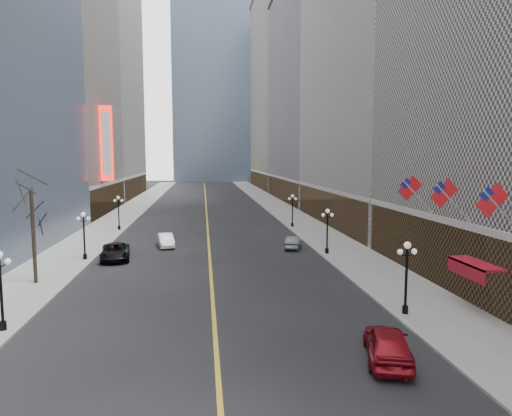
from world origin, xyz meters
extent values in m
cube|color=gray|center=(14.00, 70.00, 0.07)|extent=(6.00, 230.00, 0.15)
cube|color=gray|center=(-14.00, 70.00, 0.07)|extent=(6.00, 230.00, 0.15)
cube|color=gold|center=(0.00, 80.00, 0.01)|extent=(0.25, 200.00, 0.02)
cube|color=#4C3C32|center=(18.40, 68.00, 2.60)|extent=(2.80, 35.00, 5.00)
cube|color=gray|center=(30.00, 106.00, 24.00)|extent=(26.00, 40.00, 48.00)
cube|color=#4C3C32|center=(18.40, 106.00, 2.60)|extent=(2.80, 39.00, 5.00)
cube|color=#A09884|center=(30.00, 149.00, 31.00)|extent=(26.00, 46.00, 62.00)
cube|color=#4C3C32|center=(18.40, 149.00, 2.60)|extent=(2.80, 45.00, 5.00)
cube|color=#A09884|center=(-30.00, 87.00, 25.00)|extent=(26.00, 30.00, 50.00)
cube|color=#4C3C32|center=(-18.40, 87.00, 2.60)|extent=(2.80, 29.00, 5.00)
cube|color=beige|center=(-30.00, 121.00, 36.00)|extent=(26.00, 38.00, 72.00)
cube|color=#4C3C32|center=(-18.40, 121.00, 2.60)|extent=(2.80, 37.00, 5.00)
cylinder|color=black|center=(11.80, 30.00, 0.40)|extent=(0.36, 0.36, 0.50)
cylinder|color=black|center=(11.80, 30.00, 2.15)|extent=(0.16, 0.16, 4.00)
sphere|color=white|center=(11.80, 30.00, 4.45)|extent=(0.44, 0.44, 0.44)
sphere|color=white|center=(11.35, 30.00, 4.05)|extent=(0.36, 0.36, 0.36)
sphere|color=white|center=(12.25, 30.00, 4.05)|extent=(0.36, 0.36, 0.36)
cylinder|color=black|center=(11.80, 48.00, 0.40)|extent=(0.36, 0.36, 0.50)
cylinder|color=black|center=(11.80, 48.00, 2.15)|extent=(0.16, 0.16, 4.00)
sphere|color=white|center=(11.80, 48.00, 4.45)|extent=(0.44, 0.44, 0.44)
sphere|color=white|center=(11.35, 48.00, 4.05)|extent=(0.36, 0.36, 0.36)
sphere|color=white|center=(12.25, 48.00, 4.05)|extent=(0.36, 0.36, 0.36)
cylinder|color=black|center=(11.80, 66.00, 0.40)|extent=(0.36, 0.36, 0.50)
cylinder|color=black|center=(11.80, 66.00, 2.15)|extent=(0.16, 0.16, 4.00)
sphere|color=white|center=(11.80, 66.00, 4.45)|extent=(0.44, 0.44, 0.44)
sphere|color=white|center=(11.35, 66.00, 4.05)|extent=(0.36, 0.36, 0.36)
sphere|color=white|center=(12.25, 66.00, 4.05)|extent=(0.36, 0.36, 0.36)
cylinder|color=black|center=(-11.80, 30.00, 0.40)|extent=(0.36, 0.36, 0.50)
cylinder|color=black|center=(-11.80, 30.00, 2.15)|extent=(0.16, 0.16, 4.00)
sphere|color=white|center=(-11.35, 30.00, 4.05)|extent=(0.36, 0.36, 0.36)
cylinder|color=black|center=(-11.80, 48.00, 0.40)|extent=(0.36, 0.36, 0.50)
cylinder|color=black|center=(-11.80, 48.00, 2.15)|extent=(0.16, 0.16, 4.00)
sphere|color=white|center=(-11.80, 48.00, 4.45)|extent=(0.44, 0.44, 0.44)
sphere|color=white|center=(-12.25, 48.00, 4.05)|extent=(0.36, 0.36, 0.36)
sphere|color=white|center=(-11.35, 48.00, 4.05)|extent=(0.36, 0.36, 0.36)
cylinder|color=black|center=(-11.80, 66.00, 0.40)|extent=(0.36, 0.36, 0.50)
cylinder|color=black|center=(-11.80, 66.00, 2.15)|extent=(0.16, 0.16, 4.00)
sphere|color=white|center=(-11.80, 66.00, 4.45)|extent=(0.44, 0.44, 0.44)
sphere|color=white|center=(-12.25, 66.00, 4.05)|extent=(0.36, 0.36, 0.36)
sphere|color=white|center=(-11.35, 66.00, 4.05)|extent=(0.36, 0.36, 0.36)
cylinder|color=#B2B2B7|center=(15.80, 27.00, 6.80)|extent=(2.49, 0.12, 2.49)
cube|color=red|center=(15.15, 27.00, 7.45)|extent=(1.94, 0.04, 1.94)
cube|color=navy|center=(14.80, 27.00, 7.80)|extent=(0.88, 0.06, 0.88)
cylinder|color=#B2B2B7|center=(15.80, 32.00, 6.80)|extent=(2.49, 0.12, 2.49)
cube|color=red|center=(15.15, 32.00, 7.45)|extent=(1.94, 0.04, 1.94)
cube|color=navy|center=(14.80, 32.00, 7.80)|extent=(0.88, 0.06, 0.88)
cylinder|color=#B2B2B7|center=(15.80, 37.00, 6.80)|extent=(2.49, 0.12, 2.49)
cube|color=red|center=(15.15, 37.00, 7.45)|extent=(1.94, 0.04, 1.94)
cube|color=navy|center=(14.80, 37.00, 7.80)|extent=(0.88, 0.06, 0.88)
cube|color=maroon|center=(16.30, 30.00, 3.20)|extent=(1.40, 4.00, 0.15)
cube|color=maroon|center=(15.65, 30.00, 2.80)|extent=(0.10, 4.00, 0.90)
cube|color=red|center=(-15.90, 80.00, 12.00)|extent=(2.00, 0.50, 12.00)
cube|color=white|center=(-15.85, 80.00, 12.00)|extent=(1.40, 0.55, 10.00)
cylinder|color=#2D231C|center=(-13.50, 40.00, 3.75)|extent=(0.28, 0.28, 7.20)
imported|color=silver|center=(-4.71, 54.04, 0.73)|extent=(2.35, 4.63, 1.46)
imported|color=black|center=(-9.00, 48.10, 0.78)|extent=(3.36, 5.93, 1.56)
imported|color=maroon|center=(8.19, 24.08, 0.86)|extent=(3.30, 5.40, 1.72)
imported|color=#575D60|center=(9.00, 51.53, 0.66)|extent=(2.49, 4.25, 1.32)
camera|label=1|loc=(-0.56, 3.87, 9.79)|focal=32.00mm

